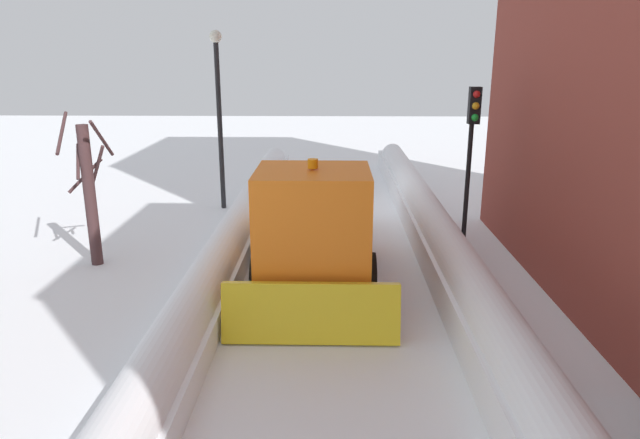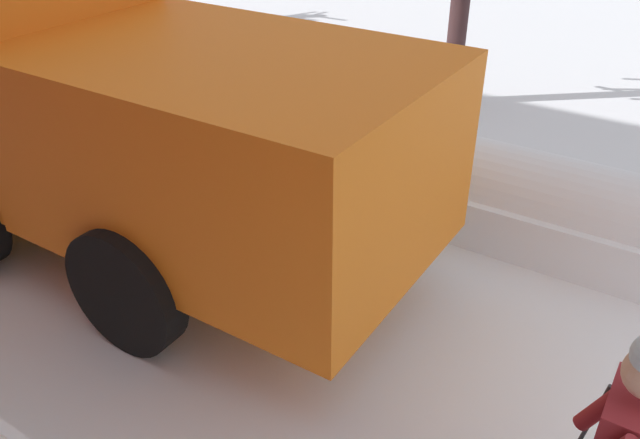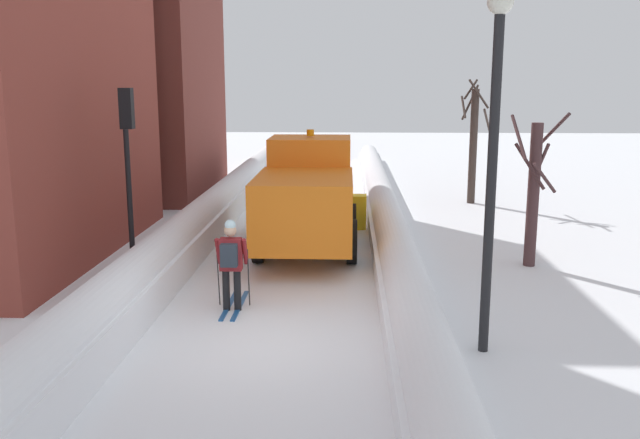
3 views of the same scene
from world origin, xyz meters
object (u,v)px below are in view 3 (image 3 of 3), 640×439
(street_lamp, at_px, (494,133))
(bare_tree_near, at_px, (534,190))
(plow_truck, at_px, (308,196))
(traffic_light_pole, at_px, (128,145))
(bare_tree_mid, at_px, (473,142))
(skier, at_px, (231,261))

(street_lamp, xyz_separation_m, bare_tree_near, (2.16, 5.42, -1.73))
(plow_truck, relative_size, street_lamp, 1.04)
(traffic_light_pole, distance_m, bare_tree_mid, 13.74)
(plow_truck, height_order, bare_tree_mid, bare_tree_mid)
(bare_tree_near, relative_size, bare_tree_mid, 0.83)
(bare_tree_mid, bearing_deg, plow_truck, -126.31)
(street_lamp, xyz_separation_m, bare_tree_mid, (2.29, 14.16, -1.35))
(skier, relative_size, bare_tree_mid, 0.40)
(skier, height_order, bare_tree_mid, bare_tree_mid)
(bare_tree_mid, bearing_deg, traffic_light_pole, -133.69)
(plow_truck, distance_m, bare_tree_mid, 9.48)
(plow_truck, xyz_separation_m, skier, (-1.20, -4.71, -0.48))
(skier, xyz_separation_m, bare_tree_near, (6.67, 3.58, 0.86))
(skier, xyz_separation_m, bare_tree_mid, (6.80, 12.33, 1.25))
(traffic_light_pole, bearing_deg, plow_truck, 30.68)
(traffic_light_pole, relative_size, bare_tree_near, 1.14)
(street_lamp, distance_m, bare_tree_near, 6.08)
(traffic_light_pole, bearing_deg, skier, -42.00)
(bare_tree_near, bearing_deg, plow_truck, 168.35)
(bare_tree_mid, bearing_deg, street_lamp, -99.20)
(skier, xyz_separation_m, street_lamp, (4.50, -1.83, 2.60))
(plow_truck, relative_size, bare_tree_near, 1.61)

